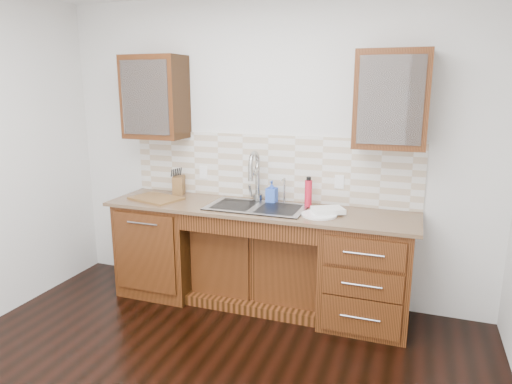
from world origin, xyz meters
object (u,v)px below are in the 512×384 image
(knife_block, at_px, (179,185))
(water_bottle, at_px, (308,194))
(cutting_board, at_px, (156,198))
(plate, at_px, (319,215))
(soap_bottle, at_px, (272,192))

(knife_block, bearing_deg, water_bottle, -19.16)
(cutting_board, bearing_deg, knife_block, 71.65)
(water_bottle, height_order, cutting_board, water_bottle)
(water_bottle, relative_size, plate, 0.81)
(plate, relative_size, cutting_board, 0.65)
(cutting_board, bearing_deg, plate, -0.83)
(plate, bearing_deg, soap_bottle, 151.38)
(soap_bottle, height_order, water_bottle, water_bottle)
(soap_bottle, distance_m, cutting_board, 1.07)
(soap_bottle, bearing_deg, plate, -25.00)
(knife_block, bearing_deg, plate, -28.31)
(soap_bottle, xyz_separation_m, plate, (0.49, -0.27, -0.09))
(soap_bottle, height_order, knife_block, soap_bottle)
(water_bottle, xyz_separation_m, cutting_board, (-1.37, -0.22, -0.11))
(soap_bottle, relative_size, plate, 0.70)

